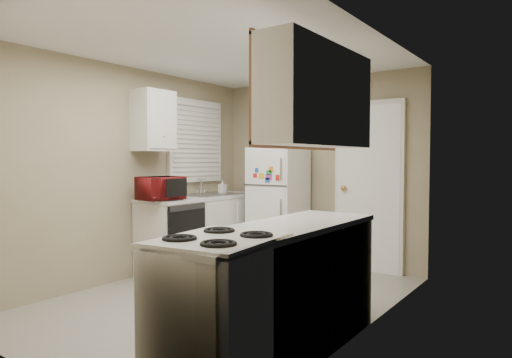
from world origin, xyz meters
The scene contains 19 objects.
floor centered at (0.00, 0.00, 0.00)m, with size 3.80×3.80×0.00m, color #B0ACA1.
ceiling centered at (0.00, 0.00, 2.40)m, with size 3.80×3.80×0.00m, color white.
wall_left centered at (-1.40, 0.00, 1.20)m, with size 3.80×3.80×0.00m, color #9C8D6E.
wall_right centered at (1.40, 0.00, 1.20)m, with size 3.80×3.80×0.00m, color #9C8D6E.
wall_back centered at (0.00, 1.90, 1.20)m, with size 2.80×2.80×0.00m, color #9C8D6E.
wall_front centered at (0.00, -1.90, 1.20)m, with size 2.80×2.80×0.00m, color #9C8D6E.
left_counter centered at (-1.10, 0.90, 0.45)m, with size 0.60×1.80×0.90m, color silver.
dishwasher centered at (-0.81, 0.30, 0.49)m, with size 0.03×0.58×0.72m, color black.
sink centered at (-1.10, 1.05, 0.86)m, with size 0.54×0.74×0.16m, color gray.
microwave centered at (-1.04, 0.12, 1.05)m, with size 0.26×0.48×0.32m, color maroon.
soap_bottle centered at (-1.15, 1.34, 1.00)m, with size 0.08×0.08×0.18m, color silver.
window_blinds centered at (-1.36, 1.05, 1.60)m, with size 0.10×0.98×1.08m, color silver.
upper_cabinet_left centered at (-1.25, 0.22, 1.80)m, with size 0.30×0.45×0.70m, color silver.
refrigerator centered at (-0.38, 1.53, 0.75)m, with size 0.62×0.60×1.51m, color white.
cabinet_over_fridge centered at (-0.40, 1.75, 2.00)m, with size 0.70×0.30×0.40m, color silver.
interior_door centered at (0.70, 1.86, 1.02)m, with size 0.86×0.06×2.08m, color white.
right_counter centered at (1.10, -0.80, 0.45)m, with size 0.60×2.00×0.90m, color silver.
stove centered at (1.12, -1.44, 0.44)m, with size 0.59×0.73×0.89m, color white.
upper_cabinet_right centered at (1.25, -0.50, 1.80)m, with size 0.30×1.20×0.70m, color silver.
Camera 1 is at (2.77, -3.40, 1.36)m, focal length 32.00 mm.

